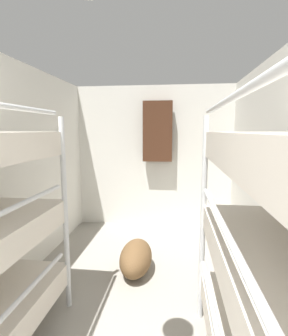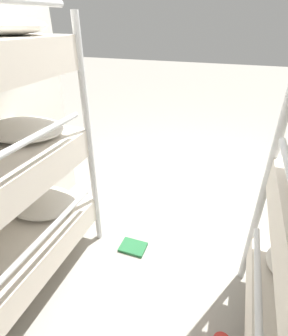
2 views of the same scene
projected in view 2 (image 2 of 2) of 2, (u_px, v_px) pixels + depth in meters
ground_plane at (181, 211)px, 2.51m from camera, size 20.00×20.00×0.00m
floor_book at (133, 247)px, 2.10m from camera, size 0.20×0.15×0.02m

